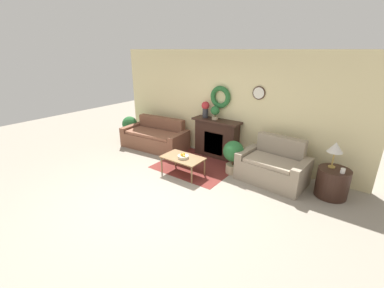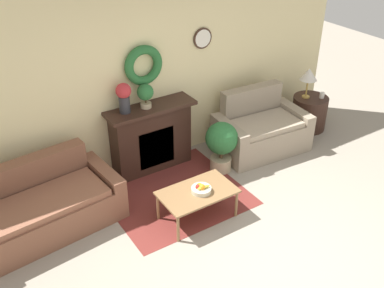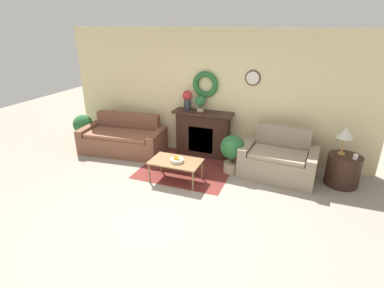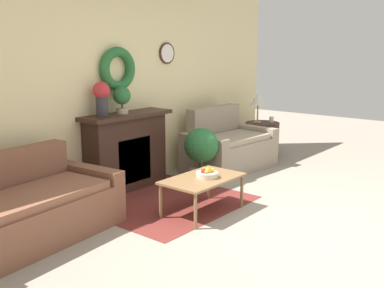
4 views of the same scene
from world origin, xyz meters
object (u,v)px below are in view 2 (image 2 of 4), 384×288
(table_lamp, at_px, (309,75))
(mug, at_px, (322,95))
(fireplace, at_px, (151,137))
(fruit_bowl, at_px, (201,189))
(side_table_by_loveseat, at_px, (309,113))
(coffee_table, at_px, (197,194))
(vase_on_mantel_left, at_px, (124,96))
(potted_plant_floor_by_loveseat, at_px, (222,142))
(potted_plant_on_mantel, at_px, (145,94))
(couch_left, at_px, (41,208))
(loveseat_right, at_px, (260,130))

(table_lamp, height_order, mug, table_lamp)
(fireplace, distance_m, fruit_bowl, 1.37)
(table_lamp, bearing_deg, side_table_by_loveseat, -38.66)
(coffee_table, height_order, vase_on_mantel_left, vase_on_mantel_left)
(potted_plant_floor_by_loveseat, bearing_deg, potted_plant_on_mantel, 145.86)
(couch_left, bearing_deg, fireplace, 8.85)
(fruit_bowl, xyz_separation_m, side_table_by_loveseat, (2.87, 0.99, -0.17))
(loveseat_right, distance_m, vase_on_mantel_left, 2.31)
(side_table_by_loveseat, relative_size, table_lamp, 1.16)
(coffee_table, bearing_deg, vase_on_mantel_left, 102.42)
(fruit_bowl, xyz_separation_m, mug, (3.01, 0.89, 0.17))
(coffee_table, bearing_deg, table_lamp, 19.79)
(potted_plant_floor_by_loveseat, bearing_deg, couch_left, 176.79)
(fruit_bowl, distance_m, potted_plant_floor_by_loveseat, 1.14)
(couch_left, height_order, table_lamp, table_lamp)
(side_table_by_loveseat, relative_size, vase_on_mantel_left, 1.40)
(couch_left, height_order, side_table_by_loveseat, couch_left)
(loveseat_right, bearing_deg, vase_on_mantel_left, 172.36)
(fruit_bowl, relative_size, potted_plant_floor_by_loveseat, 0.32)
(fruit_bowl, bearing_deg, vase_on_mantel_left, 103.53)
(vase_on_mantel_left, relative_size, potted_plant_floor_by_loveseat, 0.55)
(loveseat_right, height_order, mug, loveseat_right)
(side_table_by_loveseat, xyz_separation_m, mug, (0.13, -0.10, 0.33))
(potted_plant_floor_by_loveseat, bearing_deg, table_lamp, 8.66)
(fruit_bowl, bearing_deg, mug, 16.50)
(fruit_bowl, bearing_deg, couch_left, 152.55)
(vase_on_mantel_left, bearing_deg, fireplace, -0.87)
(fruit_bowl, distance_m, potted_plant_on_mantel, 1.55)
(table_lamp, xyz_separation_m, mug, (0.21, -0.16, -0.35))
(coffee_table, bearing_deg, fireplace, 86.79)
(coffee_table, relative_size, table_lamp, 1.85)
(couch_left, distance_m, mug, 4.75)
(fireplace, xyz_separation_m, vase_on_mantel_left, (-0.37, 0.01, 0.75))
(fruit_bowl, xyz_separation_m, potted_plant_floor_by_loveseat, (0.86, 0.76, 0.01))
(side_table_by_loveseat, bearing_deg, potted_plant_on_mantel, 172.98)
(mug, bearing_deg, fruit_bowl, -163.50)
(coffee_table, distance_m, mug, 3.17)
(fruit_bowl, height_order, side_table_by_loveseat, side_table_by_loveseat)
(couch_left, distance_m, side_table_by_loveseat, 4.61)
(fruit_bowl, bearing_deg, loveseat_right, 28.05)
(table_lamp, bearing_deg, coffee_table, -160.21)
(table_lamp, bearing_deg, potted_plant_on_mantel, 173.97)
(fruit_bowl, height_order, mug, mug)
(side_table_by_loveseat, bearing_deg, coffee_table, -161.71)
(potted_plant_on_mantel, bearing_deg, mug, -8.63)
(fireplace, distance_m, table_lamp, 2.82)
(vase_on_mantel_left, height_order, potted_plant_on_mantel, vase_on_mantel_left)
(couch_left, relative_size, vase_on_mantel_left, 4.63)
(table_lamp, bearing_deg, loveseat_right, -173.06)
(fireplace, xyz_separation_m, potted_plant_floor_by_loveseat, (0.82, -0.61, -0.05))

